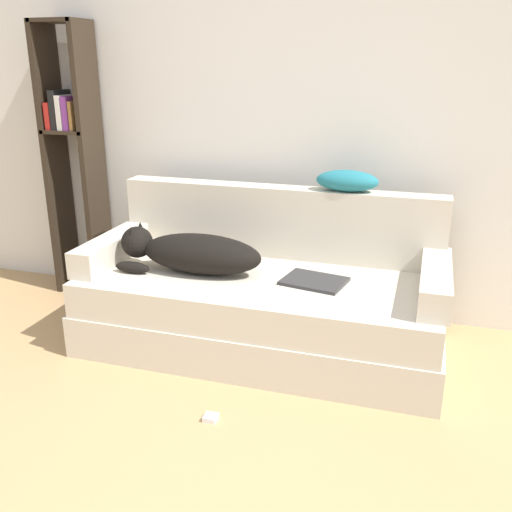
{
  "coord_description": "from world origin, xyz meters",
  "views": [
    {
      "loc": [
        0.62,
        -1.22,
        1.57
      ],
      "look_at": [
        -0.22,
        1.52,
        0.58
      ],
      "focal_mm": 40.0,
      "sensor_mm": 36.0,
      "label": 1
    }
  ],
  "objects_px": {
    "laptop": "(314,281)",
    "power_adapter": "(211,418)",
    "couch": "(261,312)",
    "bookshelf": "(72,148)",
    "dog": "(191,252)",
    "throw_pillow": "(347,181)"
  },
  "relations": [
    {
      "from": "laptop",
      "to": "power_adapter",
      "type": "relative_size",
      "value": 5.92
    },
    {
      "from": "couch",
      "to": "power_adapter",
      "type": "height_order",
      "value": "couch"
    },
    {
      "from": "bookshelf",
      "to": "power_adapter",
      "type": "height_order",
      "value": "bookshelf"
    },
    {
      "from": "dog",
      "to": "laptop",
      "type": "height_order",
      "value": "dog"
    },
    {
      "from": "dog",
      "to": "bookshelf",
      "type": "bearing_deg",
      "value": 153.79
    },
    {
      "from": "throw_pillow",
      "to": "couch",
      "type": "bearing_deg",
      "value": -136.35
    },
    {
      "from": "couch",
      "to": "power_adapter",
      "type": "distance_m",
      "value": 0.79
    },
    {
      "from": "laptop",
      "to": "throw_pillow",
      "type": "bearing_deg",
      "value": 86.8
    },
    {
      "from": "couch",
      "to": "dog",
      "type": "xyz_separation_m",
      "value": [
        -0.4,
        -0.05,
        0.34
      ]
    },
    {
      "from": "laptop",
      "to": "bookshelf",
      "type": "distance_m",
      "value": 1.93
    },
    {
      "from": "dog",
      "to": "throw_pillow",
      "type": "height_order",
      "value": "throw_pillow"
    },
    {
      "from": "bookshelf",
      "to": "power_adapter",
      "type": "bearing_deg",
      "value": -40.46
    },
    {
      "from": "couch",
      "to": "bookshelf",
      "type": "bearing_deg",
      "value": 161.87
    },
    {
      "from": "bookshelf",
      "to": "throw_pillow",
      "type": "bearing_deg",
      "value": -3.13
    },
    {
      "from": "couch",
      "to": "power_adapter",
      "type": "xyz_separation_m",
      "value": [
        -0.01,
        -0.76,
        -0.2
      ]
    },
    {
      "from": "laptop",
      "to": "power_adapter",
      "type": "bearing_deg",
      "value": -102.22
    },
    {
      "from": "couch",
      "to": "laptop",
      "type": "height_order",
      "value": "laptop"
    },
    {
      "from": "laptop",
      "to": "throw_pillow",
      "type": "height_order",
      "value": "throw_pillow"
    },
    {
      "from": "power_adapter",
      "to": "laptop",
      "type": "bearing_deg",
      "value": 67.26
    },
    {
      "from": "dog",
      "to": "power_adapter",
      "type": "bearing_deg",
      "value": -61.74
    },
    {
      "from": "throw_pillow",
      "to": "power_adapter",
      "type": "height_order",
      "value": "throw_pillow"
    },
    {
      "from": "dog",
      "to": "laptop",
      "type": "distance_m",
      "value": 0.71
    }
  ]
}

